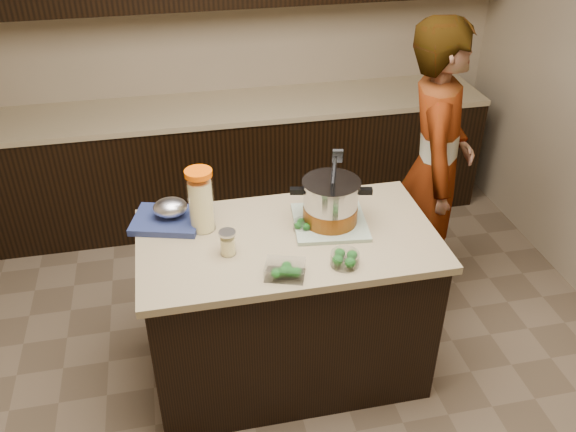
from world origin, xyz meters
name	(u,v)px	position (x,y,z in m)	size (l,w,h in m)	color
ground_plane	(288,366)	(0.00, 0.00, 0.00)	(4.00, 4.00, 0.00)	brown
room_shell	(288,76)	(0.00, 0.00, 1.71)	(4.04, 4.04, 2.72)	tan
back_cabinets	(238,97)	(0.00, 1.74, 0.94)	(3.60, 0.63, 2.33)	black
island	(288,306)	(0.00, 0.00, 0.45)	(1.46, 0.81, 0.90)	black
dish_towel	(330,222)	(0.23, 0.07, 0.91)	(0.36, 0.36, 0.02)	#5A7E54
stock_pot	(331,204)	(0.23, 0.07, 1.02)	(0.40, 0.34, 0.41)	#B7B7BC
lemonade_pitcher	(201,203)	(-0.40, 0.16, 1.05)	(0.16, 0.16, 0.32)	#F7E797
mason_jar	(228,243)	(-0.30, -0.08, 0.96)	(0.10, 0.10, 0.13)	#F7E797
broccoli_tub_left	(303,226)	(0.09, 0.04, 0.92)	(0.11, 0.11, 0.05)	silver
broccoli_tub_right	(345,259)	(0.21, -0.27, 0.93)	(0.14, 0.14, 0.06)	silver
broccoli_tub_rect	(285,270)	(-0.08, -0.29, 0.93)	(0.21, 0.18, 0.06)	silver
blue_tray	(169,215)	(-0.56, 0.25, 0.94)	(0.40, 0.35, 0.13)	navy
person	(434,169)	(0.98, 0.51, 0.89)	(0.65, 0.43, 1.78)	gray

